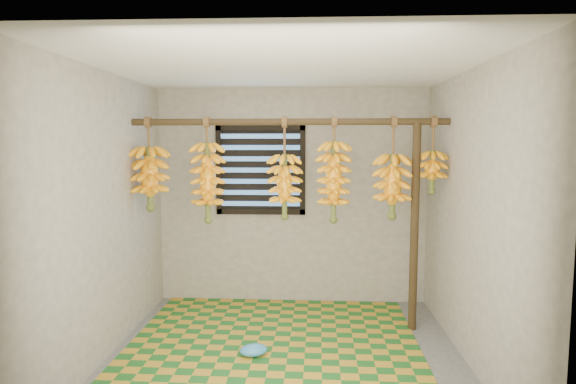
# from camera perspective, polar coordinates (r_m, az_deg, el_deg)

# --- Properties ---
(floor) EXTENTS (3.00, 3.00, 0.01)m
(floor) POSITION_cam_1_polar(r_m,az_deg,el_deg) (4.27, -0.36, -19.17)
(floor) COLOR #4E4E4E
(floor) RESTS_ON ground
(ceiling) EXTENTS (3.00, 3.00, 0.01)m
(ceiling) POSITION_cam_1_polar(r_m,az_deg,el_deg) (3.92, -0.39, 14.68)
(ceiling) COLOR silver
(ceiling) RESTS_ON wall_back
(wall_back) EXTENTS (3.00, 0.01, 2.40)m
(wall_back) POSITION_cam_1_polar(r_m,az_deg,el_deg) (5.41, 0.47, -0.55)
(wall_back) COLOR slate
(wall_back) RESTS_ON floor
(wall_left) EXTENTS (0.01, 3.00, 2.40)m
(wall_left) POSITION_cam_1_polar(r_m,az_deg,el_deg) (4.27, -20.99, -2.66)
(wall_left) COLOR slate
(wall_left) RESTS_ON floor
(wall_right) EXTENTS (0.01, 3.00, 2.40)m
(wall_right) POSITION_cam_1_polar(r_m,az_deg,el_deg) (4.12, 21.02, -2.95)
(wall_right) COLOR slate
(wall_right) RESTS_ON floor
(window) EXTENTS (1.00, 0.04, 1.00)m
(window) POSITION_cam_1_polar(r_m,az_deg,el_deg) (5.38, -3.27, 2.61)
(window) COLOR black
(window) RESTS_ON wall_back
(hanging_pole) EXTENTS (3.00, 0.06, 0.06)m
(hanging_pole) POSITION_cam_1_polar(r_m,az_deg,el_deg) (4.58, 0.09, 8.32)
(hanging_pole) COLOR #3C2C17
(hanging_pole) RESTS_ON wall_left
(support_post) EXTENTS (0.08, 0.08, 2.00)m
(support_post) POSITION_cam_1_polar(r_m,az_deg,el_deg) (4.74, 14.76, -4.09)
(support_post) COLOR #3C2C17
(support_post) RESTS_ON floor
(woven_mat) EXTENTS (2.63, 2.12, 0.01)m
(woven_mat) POSITION_cam_1_polar(r_m,az_deg,el_deg) (4.68, -1.55, -16.74)
(woven_mat) COLOR #1A591E
(woven_mat) RESTS_ON floor
(plastic_bag) EXTENTS (0.28, 0.24, 0.10)m
(plastic_bag) POSITION_cam_1_polar(r_m,az_deg,el_deg) (4.28, -4.10, -18.19)
(plastic_bag) COLOR #3484C1
(plastic_bag) RESTS_ON woven_mat
(banana_bunch_a) EXTENTS (0.34, 0.34, 0.89)m
(banana_bunch_a) POSITION_cam_1_polar(r_m,az_deg,el_deg) (4.84, -16.06, 1.57)
(banana_bunch_a) COLOR brown
(banana_bunch_a) RESTS_ON hanging_pole
(banana_bunch_b) EXTENTS (0.32, 0.32, 1.01)m
(banana_bunch_b) POSITION_cam_1_polar(r_m,az_deg,el_deg) (4.69, -9.50, 1.13)
(banana_bunch_b) COLOR brown
(banana_bunch_b) RESTS_ON hanging_pole
(banana_bunch_c) EXTENTS (0.33, 0.33, 0.97)m
(banana_bunch_c) POSITION_cam_1_polar(r_m,az_deg,el_deg) (4.59, -0.41, 0.67)
(banana_bunch_c) COLOR brown
(banana_bunch_c) RESTS_ON hanging_pole
(banana_bunch_d) EXTENTS (0.31, 0.31, 1.00)m
(banana_bunch_d) POSITION_cam_1_polar(r_m,az_deg,el_deg) (4.59, 5.44, 1.23)
(banana_bunch_d) COLOR brown
(banana_bunch_d) RESTS_ON hanging_pole
(banana_bunch_e) EXTENTS (0.33, 0.33, 0.96)m
(banana_bunch_e) POSITION_cam_1_polar(r_m,az_deg,el_deg) (4.65, 12.27, 0.68)
(banana_bunch_e) COLOR brown
(banana_bunch_e) RESTS_ON hanging_pole
(banana_bunch_f) EXTENTS (0.27, 0.27, 0.72)m
(banana_bunch_f) POSITION_cam_1_polar(r_m,az_deg,el_deg) (4.72, 16.72, 2.33)
(banana_bunch_f) COLOR brown
(banana_bunch_f) RESTS_ON hanging_pole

